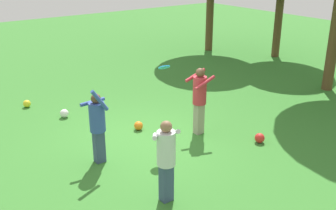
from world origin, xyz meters
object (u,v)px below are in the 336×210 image
(person_thrower, at_px, (97,122))
(frisbee, at_px, (164,67))
(person_catcher, at_px, (200,95))
(ball_yellow, at_px, (27,104))
(ball_orange, at_px, (138,126))
(person_bystander, at_px, (166,155))
(ball_white, at_px, (64,113))
(ball_red, at_px, (260,138))

(person_thrower, xyz_separation_m, frisbee, (0.10, 1.69, 0.96))
(person_catcher, relative_size, ball_yellow, 7.74)
(person_thrower, relative_size, ball_orange, 7.58)
(person_catcher, xyz_separation_m, person_bystander, (1.90, -2.39, -0.07))
(person_bystander, relative_size, ball_white, 6.66)
(person_catcher, relative_size, ball_white, 7.13)
(person_bystander, distance_m, frisbee, 2.56)
(ball_red, bearing_deg, person_thrower, -112.12)
(ball_yellow, xyz_separation_m, ball_orange, (3.33, 1.82, 0.00))
(person_bystander, height_order, ball_red, person_bystander)
(person_thrower, bearing_deg, person_catcher, 0.02)
(person_catcher, distance_m, ball_yellow, 5.38)
(ball_yellow, relative_size, ball_red, 0.92)
(person_bystander, bearing_deg, ball_red, -44.62)
(frisbee, height_order, ball_white, frisbee)
(ball_red, relative_size, ball_white, 1.00)
(person_catcher, xyz_separation_m, ball_orange, (-1.07, -1.14, -0.91))
(frisbee, xyz_separation_m, ball_red, (1.35, 1.88, -1.78))
(ball_yellow, height_order, ball_orange, ball_orange)
(frisbee, bearing_deg, ball_yellow, -156.08)
(person_catcher, height_order, ball_red, person_catcher)
(ball_yellow, bearing_deg, person_thrower, 3.21)
(person_bystander, xyz_separation_m, ball_white, (-4.89, 0.02, -0.83))
(ball_orange, bearing_deg, ball_yellow, -151.33)
(person_bystander, bearing_deg, person_catcher, -16.75)
(person_bystander, relative_size, ball_orange, 6.95)
(person_thrower, distance_m, ball_red, 3.94)
(ball_red, bearing_deg, frisbee, -125.78)
(person_bystander, xyz_separation_m, frisbee, (-1.95, 1.36, 0.95))
(ball_orange, height_order, ball_red, ball_red)
(ball_orange, xyz_separation_m, ball_white, (-1.93, -1.23, 0.01))
(ball_yellow, bearing_deg, ball_red, 33.72)
(ball_white, bearing_deg, person_bystander, -0.26)
(person_bystander, xyz_separation_m, ball_red, (-0.60, 3.24, -0.83))
(person_catcher, bearing_deg, ball_yellow, -52.87)
(person_bystander, height_order, frisbee, frisbee)
(person_catcher, relative_size, person_bystander, 1.07)
(frisbee, relative_size, ball_red, 1.35)
(ball_orange, bearing_deg, person_bystander, -22.95)
(person_catcher, height_order, ball_white, person_catcher)
(frisbee, bearing_deg, ball_orange, -174.10)
(person_thrower, distance_m, ball_yellow, 4.34)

